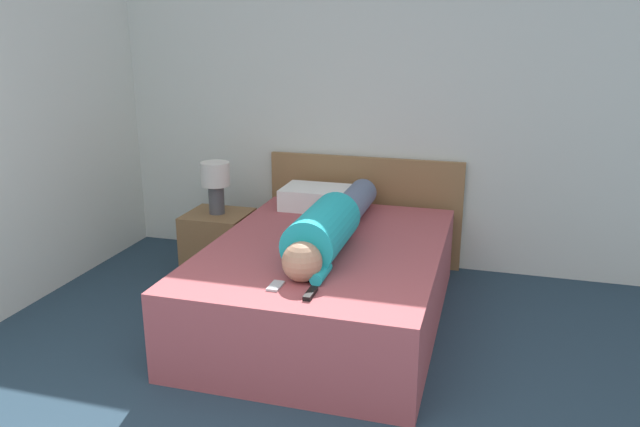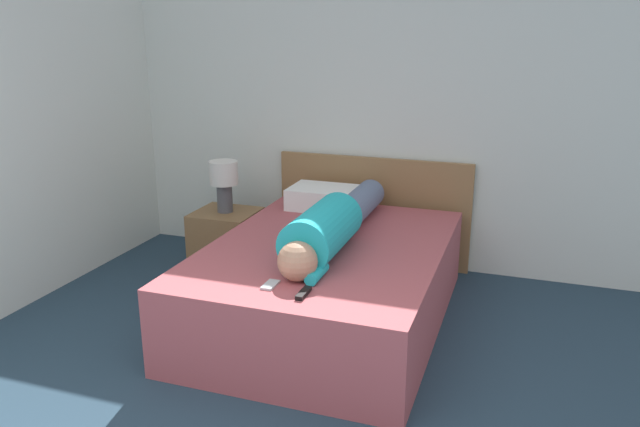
{
  "view_description": "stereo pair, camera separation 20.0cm",
  "coord_description": "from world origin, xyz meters",
  "px_view_note": "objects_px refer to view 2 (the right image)",
  "views": [
    {
      "loc": [
        1.04,
        -1.08,
        1.86
      ],
      "look_at": [
        0.05,
        2.39,
        0.78
      ],
      "focal_mm": 35.0,
      "sensor_mm": 36.0,
      "label": 1
    },
    {
      "loc": [
        1.23,
        -1.02,
        1.86
      ],
      "look_at": [
        0.05,
        2.39,
        0.78
      ],
      "focal_mm": 35.0,
      "sensor_mm": 36.0,
      "label": 2
    }
  ],
  "objects_px": {
    "table_lamp": "(224,180)",
    "tv_remote": "(304,293)",
    "bed": "(328,283)",
    "person_lying": "(332,225)",
    "pillow_near_headboard": "(324,198)",
    "nightstand": "(227,241)",
    "cell_phone": "(270,285)"
  },
  "relations": [
    {
      "from": "nightstand",
      "to": "cell_phone",
      "type": "distance_m",
      "value": 1.66
    },
    {
      "from": "nightstand",
      "to": "tv_remote",
      "type": "bearing_deg",
      "value": -49.66
    },
    {
      "from": "bed",
      "to": "pillow_near_headboard",
      "type": "xyz_separation_m",
      "value": [
        -0.29,
        0.79,
        0.34
      ]
    },
    {
      "from": "table_lamp",
      "to": "cell_phone",
      "type": "xyz_separation_m",
      "value": [
        0.96,
        -1.32,
        -0.2
      ]
    },
    {
      "from": "person_lying",
      "to": "pillow_near_headboard",
      "type": "relative_size",
      "value": 3.23
    },
    {
      "from": "bed",
      "to": "table_lamp",
      "type": "bearing_deg",
      "value": 150.2
    },
    {
      "from": "bed",
      "to": "table_lamp",
      "type": "xyz_separation_m",
      "value": [
        -1.04,
        0.6,
        0.47
      ]
    },
    {
      "from": "pillow_near_headboard",
      "to": "bed",
      "type": "bearing_deg",
      "value": -69.74
    },
    {
      "from": "person_lying",
      "to": "cell_phone",
      "type": "xyz_separation_m",
      "value": [
        -0.11,
        -0.72,
        -0.13
      ]
    },
    {
      "from": "table_lamp",
      "to": "person_lying",
      "type": "height_order",
      "value": "table_lamp"
    },
    {
      "from": "nightstand",
      "to": "person_lying",
      "type": "bearing_deg",
      "value": -29.35
    },
    {
      "from": "bed",
      "to": "nightstand",
      "type": "xyz_separation_m",
      "value": [
        -1.04,
        0.6,
        -0.02
      ]
    },
    {
      "from": "table_lamp",
      "to": "person_lying",
      "type": "xyz_separation_m",
      "value": [
        1.07,
        -0.6,
        -0.07
      ]
    },
    {
      "from": "cell_phone",
      "to": "person_lying",
      "type": "bearing_deg",
      "value": 81.17
    },
    {
      "from": "person_lying",
      "to": "bed",
      "type": "bearing_deg",
      "value": 168.2
    },
    {
      "from": "nightstand",
      "to": "tv_remote",
      "type": "xyz_separation_m",
      "value": [
        1.17,
        -1.38,
        0.3
      ]
    },
    {
      "from": "table_lamp",
      "to": "tv_remote",
      "type": "bearing_deg",
      "value": -49.66
    },
    {
      "from": "cell_phone",
      "to": "nightstand",
      "type": "bearing_deg",
      "value": 125.97
    },
    {
      "from": "bed",
      "to": "person_lying",
      "type": "xyz_separation_m",
      "value": [
        0.03,
        -0.01,
        0.4
      ]
    },
    {
      "from": "nightstand",
      "to": "person_lying",
      "type": "xyz_separation_m",
      "value": [
        1.07,
        -0.6,
        0.42
      ]
    },
    {
      "from": "nightstand",
      "to": "pillow_near_headboard",
      "type": "relative_size",
      "value": 0.92
    },
    {
      "from": "bed",
      "to": "nightstand",
      "type": "relative_size",
      "value": 4.21
    },
    {
      "from": "pillow_near_headboard",
      "to": "tv_remote",
      "type": "relative_size",
      "value": 3.46
    },
    {
      "from": "bed",
      "to": "person_lying",
      "type": "relative_size",
      "value": 1.2
    },
    {
      "from": "nightstand",
      "to": "person_lying",
      "type": "distance_m",
      "value": 1.3
    },
    {
      "from": "bed",
      "to": "pillow_near_headboard",
      "type": "relative_size",
      "value": 3.88
    },
    {
      "from": "table_lamp",
      "to": "tv_remote",
      "type": "xyz_separation_m",
      "value": [
        1.17,
        -1.38,
        -0.2
      ]
    },
    {
      "from": "bed",
      "to": "cell_phone",
      "type": "bearing_deg",
      "value": -96.4
    },
    {
      "from": "nightstand",
      "to": "table_lamp",
      "type": "height_order",
      "value": "table_lamp"
    },
    {
      "from": "table_lamp",
      "to": "pillow_near_headboard",
      "type": "height_order",
      "value": "table_lamp"
    },
    {
      "from": "nightstand",
      "to": "pillow_near_headboard",
      "type": "xyz_separation_m",
      "value": [
        0.75,
        0.19,
        0.37
      ]
    },
    {
      "from": "tv_remote",
      "to": "cell_phone",
      "type": "xyz_separation_m",
      "value": [
        -0.21,
        0.06,
        -0.01
      ]
    }
  ]
}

